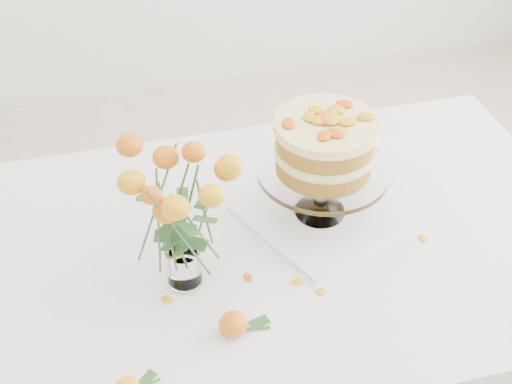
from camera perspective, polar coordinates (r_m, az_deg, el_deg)
table at (r=1.70m, az=2.48°, el=-5.68°), size 1.43×0.93×0.76m
napkin at (r=1.71m, az=5.11°, el=-1.75°), size 0.43×0.43×0.01m
cake_stand at (r=1.59m, az=5.49°, el=3.33°), size 0.30×0.30×0.27m
rose_vase at (r=1.40m, az=-6.22°, el=-1.03°), size 0.31×0.31×0.37m
loose_rose_far at (r=1.44m, az=-1.83°, el=-10.52°), size 0.10×0.06×0.05m
stray_petal_a at (r=1.55m, az=-0.67°, el=-6.83°), size 0.03×0.02×0.00m
stray_petal_b at (r=1.55m, az=3.32°, el=-7.19°), size 0.03×0.02×0.00m
stray_petal_c at (r=1.53m, az=5.21°, el=-7.96°), size 0.03×0.02×0.00m
stray_petal_d at (r=1.57m, az=-6.10°, el=-6.44°), size 0.03×0.02×0.00m
stray_petal_e at (r=1.52m, az=-7.15°, el=-8.53°), size 0.03×0.02×0.00m
stray_petal_f at (r=1.69m, az=13.19°, el=-3.60°), size 0.03×0.02×0.00m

